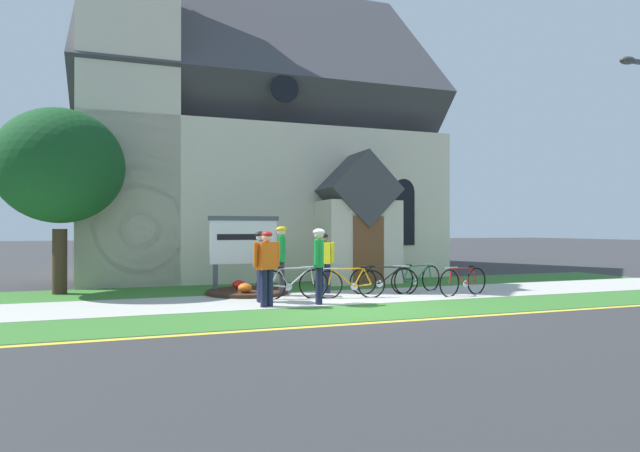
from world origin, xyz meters
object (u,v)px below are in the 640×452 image
object	(u,v)px
cyclist_in_yellow_jersey	(324,259)
cyclist_in_blue_jersey	(260,261)
bicycle_silver	(350,283)
roadside_conifer	(385,167)
bicycle_yellow	(383,280)
church_sign	(244,243)
cyclist_in_orange_jersey	(319,260)
cyclist_in_red_jersey	(267,263)
yard_deciduous_tree	(60,167)
bicycle_blue	(417,278)
cyclist_in_white_jersey	(281,254)
bicycle_red	(463,281)
bicycle_white	(292,283)

from	to	relation	value
cyclist_in_yellow_jersey	cyclist_in_blue_jersey	xyz separation A→B (m)	(-1.96, -1.10, 0.05)
bicycle_silver	roadside_conifer	distance (m)	11.67
bicycle_yellow	roadside_conifer	size ratio (longest dim) A/B	0.24
bicycle_yellow	roadside_conifer	world-z (taller)	roadside_conifer
cyclist_in_yellow_jersey	cyclist_in_blue_jersey	distance (m)	2.24
church_sign	cyclist_in_blue_jersey	bearing A→B (deg)	-90.32
cyclist_in_orange_jersey	bicycle_yellow	bearing A→B (deg)	27.73
cyclist_in_red_jersey	cyclist_in_blue_jersey	distance (m)	0.79
church_sign	yard_deciduous_tree	distance (m)	5.19
bicycle_blue	cyclist_in_yellow_jersey	xyz separation A→B (m)	(-2.48, 0.57, 0.55)
church_sign	cyclist_in_white_jersey	size ratio (longest dim) A/B	1.16
bicycle_silver	cyclist_in_white_jersey	bearing A→B (deg)	147.49
cyclist_in_white_jersey	cyclist_in_orange_jersey	size ratio (longest dim) A/B	1.04
bicycle_silver	roadside_conifer	xyz separation A→B (m)	(5.58, 9.37, 4.16)
bicycle_yellow	cyclist_in_red_jersey	world-z (taller)	cyclist_in_red_jersey
bicycle_red	cyclist_in_orange_jersey	size ratio (longest dim) A/B	0.98
church_sign	bicycle_blue	size ratio (longest dim) A/B	1.20
bicycle_white	bicycle_blue	world-z (taller)	bicycle_white
cyclist_in_white_jersey	cyclist_in_red_jersey	world-z (taller)	cyclist_in_white_jersey
bicycle_red	roadside_conifer	xyz separation A→B (m)	(2.61, 9.80, 4.17)
cyclist_in_red_jersey	bicycle_white	bearing A→B (deg)	50.14
bicycle_red	cyclist_in_white_jersey	world-z (taller)	cyclist_in_white_jersey
roadside_conifer	church_sign	bearing A→B (deg)	-137.33
church_sign	bicycle_white	bearing A→B (deg)	-65.90
bicycle_red	cyclist_in_yellow_jersey	distance (m)	3.66
bicycle_yellow	cyclist_in_orange_jersey	xyz separation A→B (m)	(-2.17, -1.14, 0.65)
cyclist_in_white_jersey	cyclist_in_yellow_jersey	bearing A→B (deg)	7.04
bicycle_red	yard_deciduous_tree	distance (m)	10.95
cyclist_in_orange_jersey	cyclist_in_yellow_jersey	bearing A→B (deg)	67.31
bicycle_blue	cyclist_in_white_jersey	size ratio (longest dim) A/B	0.97
cyclist_in_yellow_jersey	yard_deciduous_tree	size ratio (longest dim) A/B	0.33
bicycle_red	bicycle_blue	world-z (taller)	bicycle_blue
yard_deciduous_tree	cyclist_in_red_jersey	bearing A→B (deg)	-41.06
roadside_conifer	yard_deciduous_tree	xyz separation A→B (m)	(-12.48, -6.13, -1.18)
bicycle_yellow	bicycle_red	size ratio (longest dim) A/B	0.98
bicycle_silver	bicycle_yellow	size ratio (longest dim) A/B	1.06
cyclist_in_yellow_jersey	bicycle_silver	bearing A→B (deg)	-74.71
bicycle_white	bicycle_yellow	bearing A→B (deg)	1.81
cyclist_in_yellow_jersey	bicycle_blue	bearing A→B (deg)	-12.89
bicycle_yellow	cyclist_in_white_jersey	world-z (taller)	cyclist_in_white_jersey
bicycle_silver	bicycle_red	bearing A→B (deg)	-8.32
cyclist_in_white_jersey	cyclist_in_orange_jersey	bearing A→B (deg)	-76.70
cyclist_in_orange_jersey	cyclist_in_blue_jersey	bearing A→B (deg)	146.01
bicycle_silver	cyclist_in_blue_jersey	size ratio (longest dim) A/B	1.06
cyclist_in_orange_jersey	cyclist_in_red_jersey	bearing A→B (deg)	179.85
bicycle_yellow	cyclist_in_blue_jersey	size ratio (longest dim) A/B	1.00
roadside_conifer	bicycle_red	bearing A→B (deg)	-104.91
cyclist_in_yellow_jersey	cyclist_in_red_jersey	distance (m)	2.74
bicycle_white	yard_deciduous_tree	world-z (taller)	yard_deciduous_tree
cyclist_in_white_jersey	cyclist_in_blue_jersey	bearing A→B (deg)	-128.55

